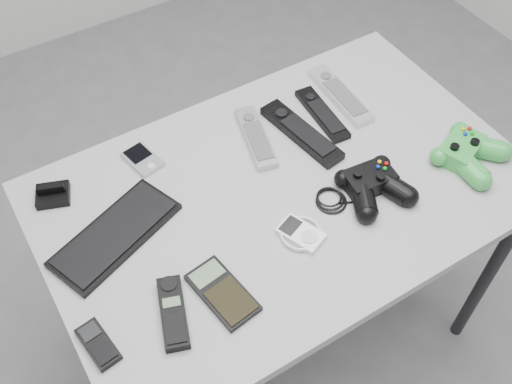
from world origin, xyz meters
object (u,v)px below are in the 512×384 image
pda_keyboard (115,234)px  calculator (222,292)px  remote_silver_b (340,94)px  pda (143,159)px  cordless_handset (173,312)px  controller_black (373,184)px  remote_silver_a (256,137)px  mp3_player (301,233)px  desk (283,205)px  remote_black_a (301,132)px  remote_black_b (322,114)px  mobile_phone (98,344)px  controller_green (468,151)px

pda_keyboard → calculator: bearing=-83.1°
remote_silver_b → calculator: (-0.54, -0.34, -0.00)m
pda → cordless_handset: bearing=-117.8°
remote_silver_b → controller_black: controller_black is taller
pda_keyboard → remote_silver_a: size_ratio=1.41×
pda_keyboard → mp3_player: same height
calculator → mp3_player: bearing=1.6°
cordless_handset → controller_black: (0.52, 0.04, 0.01)m
remote_silver_b → remote_silver_a: bearing=-173.7°
cordless_handset → remote_silver_a: bearing=59.0°
desk → remote_black_a: size_ratio=4.44×
pda → pda_keyboard: bearing=-141.3°
remote_black_a → remote_silver_b: size_ratio=1.06×
desk → remote_black_b: bearing=35.1°
pda → cordless_handset: 0.42m
remote_black_b → cordless_handset: size_ratio=1.29×
remote_black_a → remote_black_b: bearing=11.0°
remote_silver_a → controller_black: size_ratio=0.77×
remote_black_b → mobile_phone: 0.77m
remote_silver_a → remote_silver_b: (0.27, 0.02, 0.00)m
remote_silver_b → mobile_phone: 0.86m
pda → controller_black: controller_black is taller
calculator → controller_black: size_ratio=0.59×
pda_keyboard → mobile_phone: (-0.13, -0.22, -0.00)m
pda_keyboard → mp3_player: 0.40m
pda_keyboard → controller_black: controller_black is taller
pda_keyboard → controller_black: size_ratio=1.09×
pda → remote_silver_b: bearing=-18.3°
calculator → mp3_player: mp3_player is taller
desk → pda: bearing=134.5°
remote_silver_a → remote_silver_b: 0.27m
mobile_phone → mp3_player: 0.47m
desk → controller_green: bearing=-19.6°
controller_black → cordless_handset: bearing=-169.1°
desk → remote_silver_b: 0.35m
desk → pda: (-0.24, 0.25, 0.07)m
pda_keyboard → remote_black_a: remote_black_a is taller
cordless_handset → controller_black: bearing=24.1°
remote_silver_b → mp3_player: remote_silver_b is taller
desk → calculator: size_ratio=6.99×
mobile_phone → cordless_handset: (0.15, -0.02, 0.00)m
remote_silver_a → pda_keyboard: bearing=-153.4°
remote_black_b → mobile_phone: bearing=-153.7°
remote_black_a → controller_green: (0.29, -0.27, 0.01)m
pda → remote_silver_a: size_ratio=0.47×
remote_black_b → remote_silver_b: bearing=26.7°
remote_silver_a → calculator: 0.43m
cordless_handset → mobile_phone: bearing=-167.1°
remote_black_a → calculator: size_ratio=1.57×
mp3_player → pda_keyboard: bearing=127.4°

